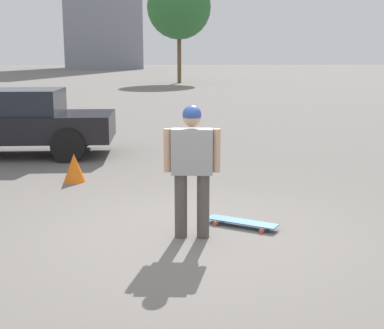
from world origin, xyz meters
name	(u,v)px	position (x,y,z in m)	size (l,w,h in m)	color
ground_plane	(192,237)	(0.00, 0.00, 0.00)	(220.00, 220.00, 0.00)	slate
person	(192,162)	(0.00, 0.00, 0.91)	(0.65, 0.25, 1.57)	#4C4742
skateboard	(242,222)	(-0.66, -0.34, 0.06)	(0.88, 0.68, 0.07)	#336693
car_parked_near	(11,121)	(3.40, -5.59, 0.74)	(4.38, 2.01, 1.41)	black
tree_distant	(179,7)	(-2.02, -35.36, 5.63)	(4.80, 4.80, 8.04)	brown
traffic_cone	(74,168)	(1.76, -2.99, 0.24)	(0.37, 0.37, 0.48)	orange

